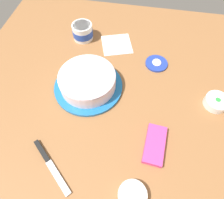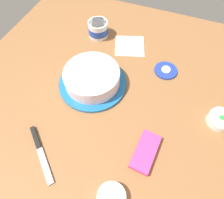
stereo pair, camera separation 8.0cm
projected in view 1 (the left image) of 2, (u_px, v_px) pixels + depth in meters
The scene contains 9 objects.
ground_plane at pixel (126, 114), 0.81m from camera, with size 1.54×1.54×0.00m, color #936038.
frosted_cake at pixel (88, 81), 0.84m from camera, with size 0.31×0.31×0.09m.
frosting_tub at pixel (83, 31), 1.02m from camera, with size 0.11×0.11×0.08m.
frosting_tub_lid at pixel (156, 63), 0.95m from camera, with size 0.11×0.11×0.02m.
spreading_knife at pixel (48, 161), 0.70m from camera, with size 0.17×0.19×0.01m.
sprinkle_bowl_green at pixel (216, 102), 0.81m from camera, with size 0.10×0.10×0.04m.
sprinkle_bowl_rainbow at pixel (132, 195), 0.63m from camera, with size 0.09×0.09×0.03m.
candy_box_lower at pixel (155, 145), 0.72m from camera, with size 0.15×0.07×0.02m, color #E53D8E.
paper_napkin at pixel (117, 44), 1.02m from camera, with size 0.15×0.15×0.01m, color white.
Camera 1 is at (0.38, 0.01, 0.72)m, focal length 31.08 mm.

